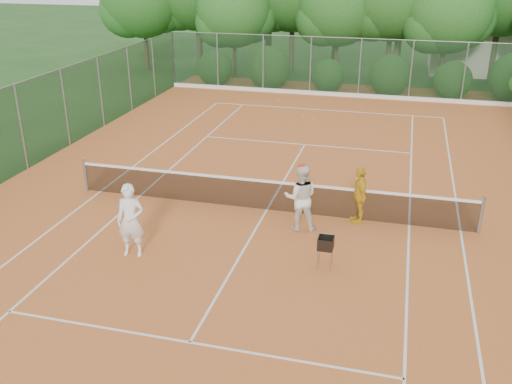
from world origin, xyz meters
TOP-DOWN VIEW (x-y plane):
  - ground at (0.00, 0.00)m, footprint 120.00×120.00m
  - clay_court at (0.00, 0.00)m, footprint 18.00×36.00m
  - club_building at (9.00, 24.00)m, footprint 8.00×5.00m
  - tennis_net at (0.00, 0.00)m, footprint 11.97×0.10m
  - player_white at (-2.64, -3.43)m, footprint 0.76×0.57m
  - player_center_grp at (1.17, -0.94)m, footprint 1.03×0.87m
  - player_yellow at (2.67, -0.06)m, footprint 0.68×1.04m
  - ball_hopper at (2.14, -2.85)m, footprint 0.36×0.36m
  - stray_ball_a at (-0.80, 10.58)m, footprint 0.07×0.07m
  - stray_ball_b at (-2.54, 12.94)m, footprint 0.07×0.07m
  - stray_ball_c at (-0.25, 10.26)m, footprint 0.07×0.07m
  - court_markings at (0.00, 0.00)m, footprint 11.03×23.83m
  - fence_back at (0.00, 15.00)m, footprint 18.07×0.07m

SIDE VIEW (x-z plane):
  - ground at x=0.00m, z-range 0.00..0.00m
  - clay_court at x=0.00m, z-range 0.00..0.02m
  - court_markings at x=0.00m, z-range 0.02..0.03m
  - stray_ball_a at x=-0.80m, z-range 0.02..0.09m
  - stray_ball_b at x=-2.54m, z-range 0.02..0.09m
  - stray_ball_c at x=-0.25m, z-range 0.02..0.09m
  - tennis_net at x=0.00m, z-range -0.02..1.08m
  - ball_hopper at x=2.14m, z-range 0.26..1.07m
  - player_yellow at x=2.67m, z-range 0.02..1.67m
  - player_center_grp at x=1.17m, z-range 0.01..1.92m
  - player_white at x=-2.64m, z-range 0.02..1.92m
  - club_building at x=9.00m, z-range 0.00..3.00m
  - fence_back at x=0.00m, z-range 0.02..3.02m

